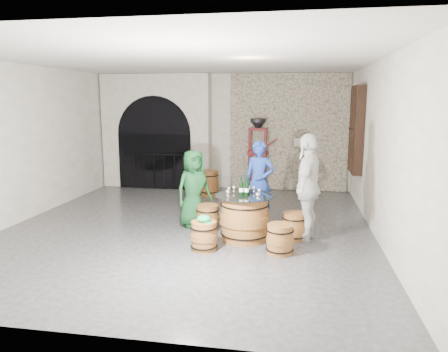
% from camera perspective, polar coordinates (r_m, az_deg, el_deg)
% --- Properties ---
extents(ground, '(8.00, 8.00, 0.00)m').
position_cam_1_polar(ground, '(8.45, -4.66, -6.84)').
color(ground, '#2B2B2D').
rests_on(ground, ground).
extents(wall_back, '(8.00, 0.00, 8.00)m').
position_cam_1_polar(wall_back, '(12.03, 0.02, 5.98)').
color(wall_back, beige).
rests_on(wall_back, ground).
extents(wall_front, '(8.00, 0.00, 8.00)m').
position_cam_1_polar(wall_front, '(4.42, -18.02, -1.47)').
color(wall_front, beige).
rests_on(wall_front, ground).
extents(wall_left, '(0.00, 8.00, 8.00)m').
position_cam_1_polar(wall_left, '(9.63, -25.46, 4.01)').
color(wall_left, beige).
rests_on(wall_left, ground).
extents(wall_right, '(0.00, 8.00, 8.00)m').
position_cam_1_polar(wall_right, '(8.00, 20.27, 3.34)').
color(wall_right, beige).
rests_on(wall_right, ground).
extents(ceiling, '(8.00, 8.00, 0.00)m').
position_cam_1_polar(ceiling, '(8.12, -4.99, 15.32)').
color(ceiling, beige).
rests_on(ceiling, wall_back).
extents(stone_facing_panel, '(3.20, 0.12, 3.18)m').
position_cam_1_polar(stone_facing_panel, '(11.80, 8.66, 5.79)').
color(stone_facing_panel, tan).
rests_on(stone_facing_panel, ground).
extents(arched_opening, '(3.10, 0.60, 3.19)m').
position_cam_1_polar(arched_opening, '(12.25, -9.03, 5.85)').
color(arched_opening, beige).
rests_on(arched_opening, ground).
extents(shuttered_window, '(0.23, 1.10, 2.00)m').
position_cam_1_polar(shuttered_window, '(10.33, 17.33, 5.98)').
color(shuttered_window, black).
rests_on(shuttered_window, wall_right).
extents(barrel_table, '(1.06, 1.06, 0.82)m').
position_cam_1_polar(barrel_table, '(7.58, 2.80, -5.60)').
color(barrel_table, brown).
rests_on(barrel_table, ground).
extents(barrel_stool_left, '(0.45, 0.45, 0.49)m').
position_cam_1_polar(barrel_stool_left, '(8.18, -2.20, -5.60)').
color(barrel_stool_left, brown).
rests_on(barrel_stool_left, ground).
extents(barrel_stool_far, '(0.45, 0.45, 0.49)m').
position_cam_1_polar(barrel_stool_far, '(8.46, 4.29, -5.09)').
color(barrel_stool_far, brown).
rests_on(barrel_stool_far, ground).
extents(barrel_stool_right, '(0.45, 0.45, 0.49)m').
position_cam_1_polar(barrel_stool_right, '(7.73, 9.46, -6.66)').
color(barrel_stool_right, brown).
rests_on(barrel_stool_right, ground).
extents(barrel_stool_near_right, '(0.45, 0.45, 0.49)m').
position_cam_1_polar(barrel_stool_near_right, '(7.00, 7.53, -8.41)').
color(barrel_stool_near_right, brown).
rests_on(barrel_stool_near_right, ground).
extents(barrel_stool_near_left, '(0.45, 0.45, 0.49)m').
position_cam_1_polar(barrel_stool_near_left, '(7.10, -2.72, -8.07)').
color(barrel_stool_near_left, brown).
rests_on(barrel_stool_near_left, ground).
extents(green_cap, '(0.26, 0.22, 0.12)m').
position_cam_1_polar(green_cap, '(7.01, -2.72, -5.78)').
color(green_cap, '#0D934C').
rests_on(green_cap, barrel_stool_near_left).
extents(person_green, '(0.86, 0.87, 1.52)m').
position_cam_1_polar(person_green, '(8.31, -4.10, -1.69)').
color(person_green, '#113D1B').
rests_on(person_green, ground).
extents(person_blue, '(0.65, 0.47, 1.67)m').
position_cam_1_polar(person_blue, '(8.59, 4.74, -0.81)').
color(person_blue, navy).
rests_on(person_blue, ground).
extents(person_white, '(0.72, 1.19, 1.90)m').
position_cam_1_polar(person_white, '(7.60, 11.20, -1.50)').
color(person_white, beige).
rests_on(person_white, ground).
extents(wine_bottle_left, '(0.08, 0.08, 0.32)m').
position_cam_1_polar(wine_bottle_left, '(7.41, 2.34, -1.65)').
color(wine_bottle_left, black).
rests_on(wine_bottle_left, barrel_table).
extents(wine_bottle_center, '(0.08, 0.08, 0.32)m').
position_cam_1_polar(wine_bottle_center, '(7.40, 3.06, -1.67)').
color(wine_bottle_center, black).
rests_on(wine_bottle_center, barrel_table).
extents(wine_bottle_right, '(0.08, 0.08, 0.32)m').
position_cam_1_polar(wine_bottle_right, '(7.64, 3.23, -1.31)').
color(wine_bottle_right, black).
rests_on(wine_bottle_right, barrel_table).
extents(tasting_glass_a, '(0.05, 0.05, 0.10)m').
position_cam_1_polar(tasting_glass_a, '(7.42, 0.50, -2.27)').
color(tasting_glass_a, '#AC5B21').
rests_on(tasting_glass_a, barrel_table).
extents(tasting_glass_b, '(0.05, 0.05, 0.10)m').
position_cam_1_polar(tasting_glass_b, '(7.55, 4.76, -2.09)').
color(tasting_glass_b, '#AC5B21').
rests_on(tasting_glass_b, barrel_table).
extents(tasting_glass_c, '(0.05, 0.05, 0.10)m').
position_cam_1_polar(tasting_glass_c, '(7.77, 1.34, -1.72)').
color(tasting_glass_c, '#AC5B21').
rests_on(tasting_glass_c, barrel_table).
extents(tasting_glass_d, '(0.05, 0.05, 0.10)m').
position_cam_1_polar(tasting_glass_d, '(7.77, 4.01, -1.74)').
color(tasting_glass_d, '#AC5B21').
rests_on(tasting_glass_d, barrel_table).
extents(tasting_glass_e, '(0.05, 0.05, 0.10)m').
position_cam_1_polar(tasting_glass_e, '(7.22, 4.54, -2.65)').
color(tasting_glass_e, '#AC5B21').
rests_on(tasting_glass_e, barrel_table).
extents(tasting_glass_f, '(0.05, 0.05, 0.10)m').
position_cam_1_polar(tasting_glass_f, '(7.67, 0.67, -1.87)').
color(tasting_glass_f, '#AC5B21').
rests_on(tasting_glass_f, barrel_table).
extents(side_barrel, '(0.50, 0.50, 0.66)m').
position_cam_1_polar(side_barrel, '(11.16, -1.98, -0.93)').
color(side_barrel, brown).
rests_on(side_barrel, ground).
extents(corking_press, '(0.83, 0.49, 1.99)m').
position_cam_1_polar(corking_press, '(11.50, 4.53, 3.56)').
color(corking_press, '#520D10').
rests_on(corking_press, ground).
extents(control_box, '(0.18, 0.10, 0.22)m').
position_cam_1_polar(control_box, '(11.73, 9.84, 4.51)').
color(control_box, silver).
rests_on(control_box, wall_back).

